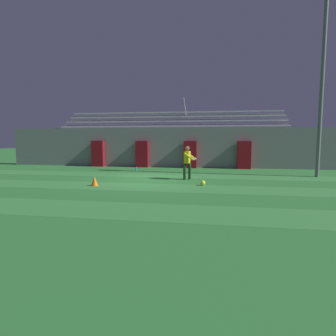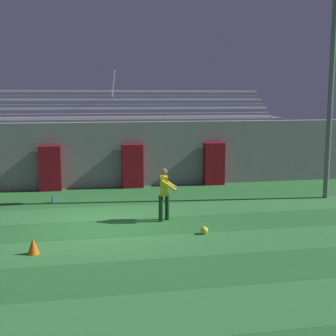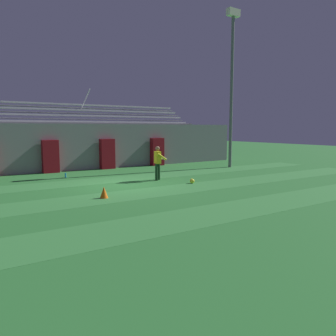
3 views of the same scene
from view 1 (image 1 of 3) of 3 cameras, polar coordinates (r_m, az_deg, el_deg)
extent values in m
plane|color=#286B2D|center=(14.10, -4.59, -2.35)|extent=(80.00, 80.00, 0.00)
cube|color=#337A38|center=(8.51, -14.50, -8.08)|extent=(28.00, 1.92, 0.01)
cube|color=#337A38|center=(12.04, -7.08, -3.81)|extent=(28.00, 1.92, 0.01)
cube|color=#337A38|center=(15.71, -3.11, -1.47)|extent=(28.00, 1.92, 0.01)
cube|color=gray|center=(20.33, -0.17, 4.19)|extent=(24.00, 0.60, 2.80)
cube|color=maroon|center=(20.17, -5.26, 2.83)|extent=(0.90, 0.44, 1.87)
cube|color=maroon|center=(19.59, 4.53, 2.75)|extent=(0.90, 0.44, 1.87)
cube|color=maroon|center=(21.27, -14.02, 2.84)|extent=(0.90, 0.44, 1.87)
cube|color=maroon|center=(19.61, 15.18, 2.56)|extent=(0.90, 0.44, 1.87)
cube|color=gray|center=(22.30, 0.69, 4.48)|extent=(18.00, 3.20, 2.90)
cube|color=#B7B7BC|center=(21.08, 0.17, 8.47)|extent=(17.10, 0.36, 0.10)
cube|color=gray|center=(20.87, 0.08, 7.86)|extent=(17.10, 0.60, 0.04)
cube|color=#B7B7BC|center=(21.79, 0.47, 9.44)|extent=(17.10, 0.36, 0.10)
cube|color=gray|center=(21.58, 0.39, 8.87)|extent=(17.10, 0.60, 0.04)
cube|color=#B7B7BC|center=(22.50, 0.75, 10.35)|extent=(17.10, 0.36, 0.10)
cube|color=gray|center=(22.29, 0.67, 9.80)|extent=(17.10, 0.60, 0.04)
cube|color=#B7B7BC|center=(23.23, 1.02, 11.21)|extent=(17.10, 0.36, 0.10)
cube|color=gray|center=(23.01, 0.95, 10.68)|extent=(17.10, 0.60, 0.04)
cylinder|color=#B7B7BC|center=(21.83, 3.50, 12.19)|extent=(0.06, 1.93, 1.25)
cylinder|color=slate|center=(17.11, 28.78, 14.29)|extent=(0.20, 0.20, 9.45)
cylinder|color=#143319|center=(14.13, 4.42, -0.66)|extent=(0.16, 0.16, 0.82)
cylinder|color=#143319|center=(13.98, 3.39, -0.72)|extent=(0.16, 0.16, 0.82)
cube|color=yellow|center=(13.99, 3.93, 2.20)|extent=(0.30, 0.42, 0.60)
sphere|color=brown|center=(13.97, 3.94, 4.00)|extent=(0.22, 0.22, 0.22)
cylinder|color=yellow|center=(14.18, 4.74, 2.45)|extent=(0.49, 0.17, 0.37)
cylinder|color=yellow|center=(13.72, 4.22, 2.33)|extent=(0.49, 0.17, 0.37)
cube|color=silver|center=(14.10, 5.48, 1.89)|extent=(0.13, 0.13, 0.08)
cube|color=silver|center=(13.71, 5.07, 1.78)|extent=(0.13, 0.13, 0.08)
sphere|color=yellow|center=(12.38, 7.09, -3.04)|extent=(0.22, 0.22, 0.22)
cone|color=orange|center=(12.60, -14.69, -2.57)|extent=(0.30, 0.30, 0.42)
cylinder|color=#1E8CD8|center=(17.98, -6.50, -0.18)|extent=(0.07, 0.07, 0.24)
camera|label=2|loc=(4.39, -87.18, 25.26)|focal=50.00mm
camera|label=3|loc=(9.49, -79.49, 4.02)|focal=35.00mm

